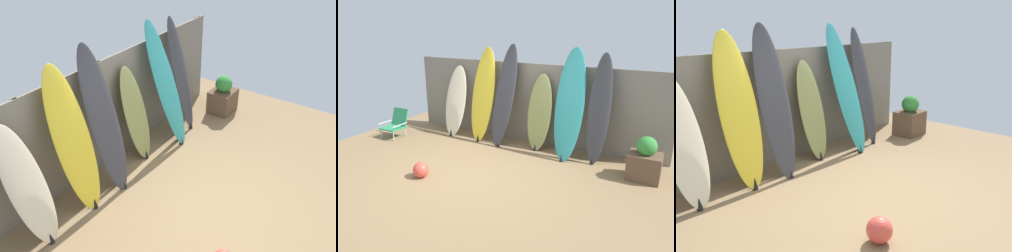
# 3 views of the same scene
# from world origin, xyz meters

# --- Properties ---
(ground) EXTENTS (7.68, 7.68, 0.00)m
(ground) POSITION_xyz_m (0.00, 0.00, 0.00)
(ground) COLOR #8E704C
(fence_back) EXTENTS (6.08, 0.11, 1.80)m
(fence_back) POSITION_xyz_m (-0.00, 2.01, 0.90)
(fence_back) COLOR gray
(fence_back) RESTS_ON ground
(surfboard_cream_0) EXTENTS (0.59, 0.65, 1.66)m
(surfboard_cream_0) POSITION_xyz_m (-1.77, 1.62, 0.82)
(surfboard_cream_0) COLOR beige
(surfboard_cream_0) RESTS_ON ground
(surfboard_yellow_1) EXTENTS (0.59, 0.64, 2.13)m
(surfboard_yellow_1) POSITION_xyz_m (-0.98, 1.61, 1.06)
(surfboard_yellow_1) COLOR yellow
(surfboard_yellow_1) RESTS_ON ground
(surfboard_charcoal_2) EXTENTS (0.58, 0.77, 2.22)m
(surfboard_charcoal_2) POSITION_xyz_m (-0.40, 1.60, 1.10)
(surfboard_charcoal_2) COLOR #38383D
(surfboard_charcoal_2) RESTS_ON ground
(surfboard_olive_3) EXTENTS (0.55, 0.48, 1.62)m
(surfboard_olive_3) POSITION_xyz_m (0.41, 1.68, 0.80)
(surfboard_olive_3) COLOR olive
(surfboard_olive_3) RESTS_ON ground
(surfboard_teal_4) EXTENTS (0.65, 0.84, 2.21)m
(surfboard_teal_4) POSITION_xyz_m (1.11, 1.56, 1.09)
(surfboard_teal_4) COLOR teal
(surfboard_teal_4) RESTS_ON ground
(surfboard_charcoal_5) EXTENTS (0.45, 0.62, 2.13)m
(surfboard_charcoal_5) POSITION_xyz_m (1.68, 1.63, 1.05)
(surfboard_charcoal_5) COLOR #38383D
(surfboard_charcoal_5) RESTS_ON ground
(planter_box) EXTENTS (0.55, 0.46, 0.79)m
(planter_box) POSITION_xyz_m (2.64, 1.20, 0.34)
(planter_box) COLOR brown
(planter_box) RESTS_ON ground
(beach_ball) EXTENTS (0.28, 0.28, 0.28)m
(beach_ball) POSITION_xyz_m (-0.85, -0.66, 0.14)
(beach_ball) COLOR #E54C3F
(beach_ball) RESTS_ON ground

